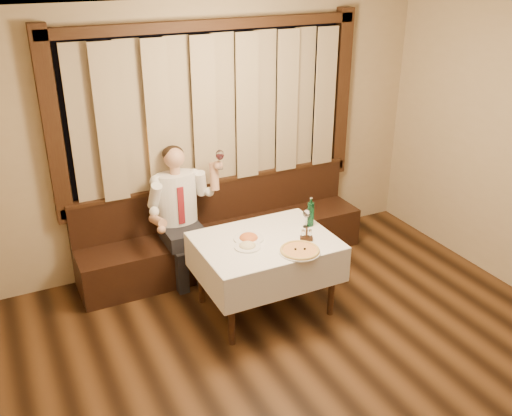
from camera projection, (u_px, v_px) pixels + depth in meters
name	position (u px, v px, depth m)	size (l,w,h in m)	color
room	(309.00, 194.00, 4.41)	(5.01, 6.01, 2.81)	black
banquette	(223.00, 237.00, 6.33)	(3.20, 0.61, 0.94)	black
dining_table	(265.00, 250.00, 5.36)	(1.27, 0.97, 0.76)	black
pizza	(300.00, 251.00, 5.09)	(0.38, 0.38, 0.04)	white
pasta_red	(249.00, 236.00, 5.30)	(0.28, 0.28, 0.10)	white
pasta_cream	(247.00, 244.00, 5.17)	(0.25, 0.25, 0.08)	white
green_bottle	(311.00, 214.00, 5.53)	(0.07, 0.07, 0.30)	#11532D
table_wine_glass	(306.00, 214.00, 5.50)	(0.07, 0.07, 0.19)	white
cruet_caddy	(306.00, 236.00, 5.29)	(0.13, 0.10, 0.12)	black
seated_man	(180.00, 205.00, 5.84)	(0.80, 0.59, 1.44)	black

